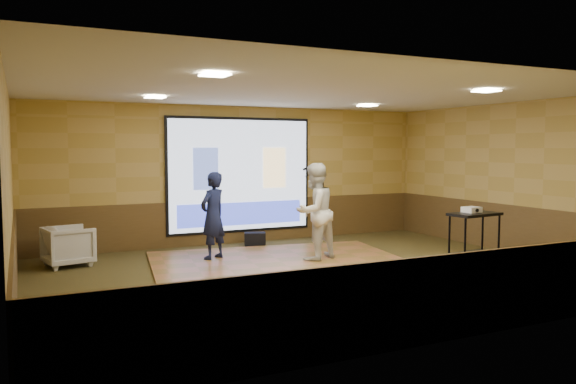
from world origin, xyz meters
name	(u,v)px	position (x,y,z in m)	size (l,w,h in m)	color
ground	(315,274)	(0.00, 0.00, 0.00)	(9.00, 9.00, 0.00)	#313C1B
room_shell	(315,148)	(0.00, 0.00, 2.09)	(9.04, 7.04, 3.02)	tan
wainscot_back	(240,221)	(0.00, 3.48, 0.47)	(9.00, 0.04, 0.95)	#503A1A
wainscot_front	(465,295)	(0.00, -3.48, 0.47)	(9.00, 0.04, 0.95)	#503A1A
wainscot_left	(14,271)	(-4.48, 0.00, 0.47)	(0.04, 7.00, 0.95)	#503A1A
wainscot_right	(512,229)	(4.48, 0.00, 0.47)	(0.04, 7.00, 0.95)	#503A1A
projector_screen	(241,176)	(0.00, 3.44, 1.47)	(3.32, 0.06, 2.52)	black
downlight_nw	(155,97)	(-2.20, 1.80, 2.97)	(0.32, 0.32, 0.02)	beige
downlight_ne	(367,106)	(2.20, 1.80, 2.97)	(0.32, 0.32, 0.02)	beige
downlight_sw	(215,75)	(-2.20, -1.50, 2.97)	(0.32, 0.32, 0.02)	beige
downlight_se	(486,91)	(2.20, -1.50, 2.97)	(0.32, 0.32, 0.02)	beige
dance_floor	(281,263)	(-0.16, 0.99, 0.02)	(4.56, 3.47, 0.03)	#9C6239
player_left	(213,216)	(-1.17, 1.82, 0.84)	(0.59, 0.39, 1.62)	#13193D
player_right	(315,211)	(0.50, 0.95, 0.92)	(0.87, 0.68, 1.78)	silver
av_table	(474,229)	(2.76, -0.75, 0.67)	(0.92, 0.48, 0.96)	black
projector	(472,210)	(2.75, -0.68, 1.01)	(0.29, 0.24, 0.10)	white
mic_stand	(321,218)	(1.80, 3.04, 0.49)	(0.65, 0.27, 1.67)	black
banquet_chair	(69,246)	(-3.64, 2.45, 0.36)	(0.76, 0.78, 0.71)	gray
duffel_bag	(255,239)	(0.15, 2.98, 0.14)	(0.45, 0.30, 0.28)	black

